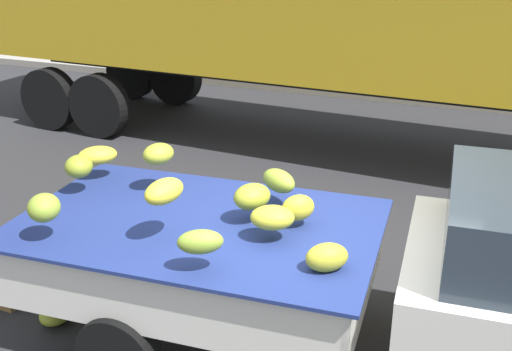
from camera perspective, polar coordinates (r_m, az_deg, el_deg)
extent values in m
cube|color=gray|center=(13.29, 16.43, 6.90)|extent=(80.00, 0.80, 0.16)
cube|color=silver|center=(5.28, -5.20, -9.16)|extent=(2.93, 1.94, 0.08)
cube|color=silver|center=(5.85, -2.07, -2.97)|extent=(2.81, 0.26, 0.44)
cube|color=silver|center=(4.50, -9.57, -11.48)|extent=(2.81, 0.26, 0.44)
cube|color=silver|center=(4.83, 10.15, -9.03)|extent=(0.18, 1.73, 0.44)
cube|color=silver|center=(5.79, -18.01, -4.36)|extent=(0.18, 1.73, 0.44)
cube|color=#B21914|center=(5.89, -1.96, -3.20)|extent=(2.69, 0.21, 0.07)
cube|color=navy|center=(5.05, -5.39, -4.38)|extent=(3.06, 2.07, 0.03)
ellipsoid|color=#97A029|center=(4.92, -0.37, -1.97)|extent=(0.38, 0.40, 0.21)
ellipsoid|color=#929E29|center=(5.68, -16.15, 0.82)|extent=(0.26, 0.28, 0.20)
ellipsoid|color=olive|center=(4.23, -5.21, -6.16)|extent=(0.37, 0.32, 0.17)
ellipsoid|color=gold|center=(4.61, -8.55, -1.47)|extent=(0.28, 0.40, 0.18)
ellipsoid|color=yellow|center=(5.98, -14.53, 1.82)|extent=(0.43, 0.43, 0.17)
ellipsoid|color=gold|center=(4.64, 1.54, -3.93)|extent=(0.40, 0.35, 0.18)
ellipsoid|color=gold|center=(4.87, 3.94, -3.01)|extent=(0.32, 0.33, 0.21)
ellipsoid|color=#8BA432|center=(4.88, -19.12, -2.85)|extent=(0.29, 0.31, 0.22)
ellipsoid|color=#8CA331|center=(5.25, 2.13, -0.49)|extent=(0.41, 0.35, 0.19)
ellipsoid|color=gold|center=(4.32, 6.61, -7.56)|extent=(0.37, 0.35, 0.20)
ellipsoid|color=#AAAF2E|center=(5.53, -9.06, 2.00)|extent=(0.33, 0.36, 0.19)
cylinder|color=black|center=(6.19, -4.93, -6.95)|extent=(0.65, 0.25, 0.64)
cube|color=black|center=(9.93, 6.48, 8.90)|extent=(11.05, 0.97, 0.30)
cylinder|color=black|center=(12.66, -7.52, 9.04)|extent=(1.09, 0.36, 1.08)
cylinder|color=black|center=(10.78, -14.38, 6.31)|extent=(1.09, 0.36, 1.08)
cylinder|color=black|center=(13.26, -11.52, 9.37)|extent=(1.09, 0.36, 1.08)
cylinder|color=black|center=(11.48, -18.60, 6.78)|extent=(1.09, 0.36, 1.08)
ellipsoid|color=#9BA72E|center=(5.93, -18.10, -12.06)|extent=(0.32, 0.38, 0.18)
cube|color=olive|center=(6.43, -22.53, -9.34)|extent=(0.53, 0.37, 0.29)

